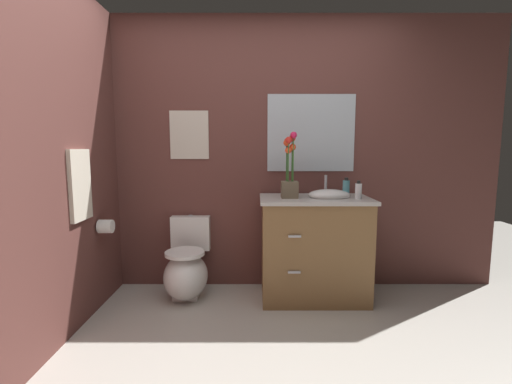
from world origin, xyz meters
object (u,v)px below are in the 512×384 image
object	(u,v)px
soap_bottle	(358,191)
hanging_towel	(80,185)
lotion_bottle	(346,188)
wall_poster	(189,135)
wall_mirror	(311,133)
toilet_paper_roll	(106,226)
vanity_cabinet	(314,247)
toilet	(187,270)
flower_vase	(290,175)

from	to	relation	value
soap_bottle	hanging_towel	size ratio (longest dim) A/B	0.29
lotion_bottle	wall_poster	distance (m)	1.49
wall_mirror	toilet_paper_roll	xyz separation A→B (m)	(-1.73, -0.46, -0.77)
vanity_cabinet	wall_poster	xyz separation A→B (m)	(-1.12, 0.29, 0.97)
wall_poster	hanging_towel	size ratio (longest dim) A/B	0.85
wall_poster	hanging_towel	world-z (taller)	wall_poster
vanity_cabinet	lotion_bottle	size ratio (longest dim) A/B	6.36
hanging_towel	toilet_paper_roll	distance (m)	0.46
wall_poster	toilet_paper_roll	size ratio (longest dim) A/B	4.00
toilet	vanity_cabinet	bearing A→B (deg)	-1.35
toilet_paper_roll	wall_mirror	bearing A→B (deg)	15.00
soap_bottle	vanity_cabinet	bearing A→B (deg)	166.27
vanity_cabinet	soap_bottle	size ratio (longest dim) A/B	7.05
soap_bottle	hanging_towel	distance (m)	2.16
lotion_bottle	hanging_towel	xyz separation A→B (m)	(-2.06, -0.46, 0.08)
vanity_cabinet	toilet_paper_roll	size ratio (longest dim) A/B	9.77
vanity_cabinet	toilet	bearing A→B (deg)	178.65
soap_bottle	wall_poster	size ratio (longest dim) A/B	0.35
wall_mirror	toilet_paper_roll	bearing A→B (deg)	-165.00
flower_vase	wall_mirror	bearing A→B (deg)	54.93
vanity_cabinet	lotion_bottle	xyz separation A→B (m)	(0.27, 0.02, 0.51)
wall_poster	vanity_cabinet	bearing A→B (deg)	-14.68
vanity_cabinet	flower_vase	size ratio (longest dim) A/B	1.94
hanging_towel	wall_poster	bearing A→B (deg)	47.51
toilet	toilet_paper_roll	size ratio (longest dim) A/B	6.27
wall_mirror	hanging_towel	world-z (taller)	wall_mirror
wall_poster	flower_vase	bearing A→B (deg)	-19.38
hanging_towel	toilet	bearing A→B (deg)	34.64
toilet	hanging_towel	world-z (taller)	hanging_towel
soap_bottle	hanging_towel	bearing A→B (deg)	-170.65
flower_vase	lotion_bottle	world-z (taller)	flower_vase
toilet_paper_roll	soap_bottle	bearing A→B (deg)	2.38
toilet	soap_bottle	bearing A→B (deg)	-4.30
toilet	wall_poster	distance (m)	1.22
wall_poster	toilet_paper_roll	xyz separation A→B (m)	(-0.61, -0.46, -0.75)
soap_bottle	wall_poster	xyz separation A→B (m)	(-1.46, 0.38, 0.47)
wall_poster	wall_mirror	distance (m)	1.12
vanity_cabinet	soap_bottle	bearing A→B (deg)	-13.73
wall_poster	toilet_paper_roll	distance (m)	1.08
toilet	soap_bottle	size ratio (longest dim) A/B	4.52
flower_vase	lotion_bottle	size ratio (longest dim) A/B	3.28
vanity_cabinet	hanging_towel	bearing A→B (deg)	-166.35
soap_bottle	wall_mirror	world-z (taller)	wall_mirror
flower_vase	wall_poster	bearing A→B (deg)	160.62
toilet	toilet_paper_roll	bearing A→B (deg)	-162.22
toilet	lotion_bottle	xyz separation A→B (m)	(1.39, -0.01, 0.73)
flower_vase	toilet_paper_roll	distance (m)	1.57
toilet	hanging_towel	distance (m)	1.14
wall_mirror	wall_poster	bearing A→B (deg)	180.00
flower_vase	soap_bottle	xyz separation A→B (m)	(0.57, -0.06, -0.13)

